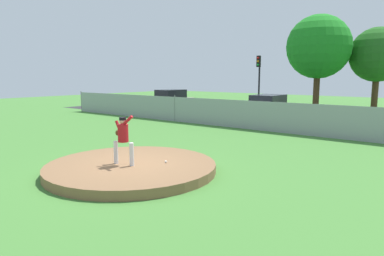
{
  "coord_description": "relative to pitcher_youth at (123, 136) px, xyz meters",
  "views": [
    {
      "loc": [
        8.02,
        -7.06,
        2.98
      ],
      "look_at": [
        0.2,
        2.79,
        1.08
      ],
      "focal_mm": 32.45,
      "sensor_mm": 36.0,
      "label": 1
    }
  ],
  "objects": [
    {
      "name": "baseball",
      "position": [
        0.87,
        0.96,
        -0.86
      ],
      "size": [
        0.07,
        0.07,
        0.07
      ],
      "primitive_type": "sphere",
      "color": "white",
      "rests_on": "pitchers_mound"
    },
    {
      "name": "ground_plane",
      "position": [
        0.07,
        6.25,
        -1.18
      ],
      "size": [
        80.0,
        80.0,
        0.0
      ],
      "primitive_type": "plane",
      "color": "#427A33"
    },
    {
      "name": "parked_car_champagne",
      "position": [
        -11.26,
        14.71,
        -0.32
      ],
      "size": [
        1.95,
        4.19,
        1.84
      ],
      "color": "tan",
      "rests_on": "ground_plane"
    },
    {
      "name": "parked_car_white",
      "position": [
        -2.42,
        14.67,
        -0.37
      ],
      "size": [
        1.97,
        4.34,
        1.71
      ],
      "color": "silver",
      "rests_on": "ground_plane"
    },
    {
      "name": "pitcher_youth",
      "position": [
        0.0,
        0.0,
        0.0
      ],
      "size": [
        0.81,
        0.32,
        1.55
      ],
      "color": "silver",
      "rests_on": "pitchers_mound"
    },
    {
      "name": "asphalt_strip",
      "position": [
        0.07,
        14.75,
        -1.18
      ],
      "size": [
        44.0,
        7.0,
        0.01
      ],
      "primitive_type": "cube",
      "color": "#2B2B2D",
      "rests_on": "ground_plane"
    },
    {
      "name": "chainlink_fence",
      "position": [
        0.07,
        10.25,
        -0.37
      ],
      "size": [
        34.95,
        0.07,
        1.71
      ],
      "color": "gray",
      "rests_on": "ground_plane"
    },
    {
      "name": "tree_tall_centre",
      "position": [
        2.12,
        24.74,
        3.45
      ],
      "size": [
        4.38,
        4.38,
        6.85
      ],
      "color": "#4C331E",
      "rests_on": "ground_plane"
    },
    {
      "name": "pitchers_mound",
      "position": [
        0.07,
        0.25,
        -1.04
      ],
      "size": [
        5.26,
        5.26,
        0.28
      ],
      "primitive_type": "cylinder",
      "color": "brown",
      "rests_on": "ground_plane"
    },
    {
      "name": "traffic_light_near",
      "position": [
        -5.32,
        18.76,
        1.96
      ],
      "size": [
        0.28,
        0.46,
        4.57
      ],
      "color": "black",
      "rests_on": "ground_plane"
    },
    {
      "name": "tree_leaning_west",
      "position": [
        -1.77,
        22.11,
        4.1
      ],
      "size": [
        5.14,
        5.14,
        7.87
      ],
      "color": "#4C331E",
      "rests_on": "ground_plane"
    }
  ]
}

